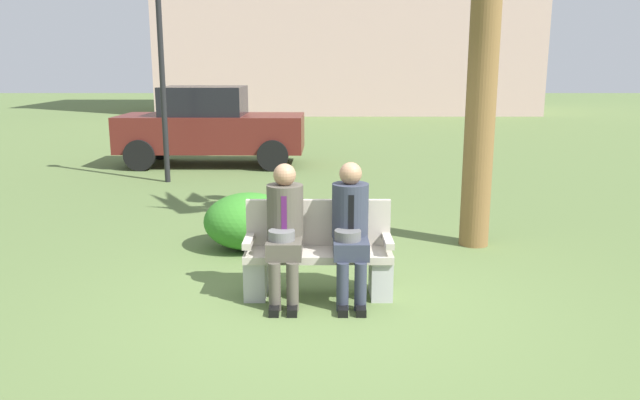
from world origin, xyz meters
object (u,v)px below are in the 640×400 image
at_px(seated_man_left, 286,226).
at_px(street_lamp, 163,55).
at_px(shrub_near_bench, 251,221).
at_px(park_bench, 320,254).
at_px(parked_car_near, 212,126).
at_px(seated_man_right, 352,225).

xyz_separation_m(seated_man_left, street_lamp, (-2.51, 5.88, 1.60)).
bearing_deg(shrub_near_bench, seated_man_left, -72.44).
height_order(park_bench, parked_car_near, parked_car_near).
distance_m(seated_man_left, shrub_near_bench, 1.77).
distance_m(shrub_near_bench, parked_car_near, 6.39).
bearing_deg(parked_car_near, seated_man_left, -75.52).
bearing_deg(park_bench, seated_man_right, -23.02).
relative_size(seated_man_right, parked_car_near, 0.33).
xyz_separation_m(shrub_near_bench, parked_car_near, (-1.50, 6.19, 0.50)).
height_order(seated_man_left, parked_car_near, parked_car_near).
xyz_separation_m(park_bench, parked_car_near, (-2.33, 7.71, 0.44)).
distance_m(seated_man_left, seated_man_right, 0.61).
relative_size(seated_man_left, shrub_near_bench, 1.19).
distance_m(park_bench, shrub_near_bench, 1.73).
height_order(seated_man_left, shrub_near_bench, seated_man_left).
distance_m(park_bench, parked_car_near, 8.07).
bearing_deg(parked_car_near, park_bench, -73.16).
height_order(shrub_near_bench, parked_car_near, parked_car_near).
distance_m(seated_man_right, street_lamp, 6.84).
distance_m(park_bench, seated_man_left, 0.46).
bearing_deg(park_bench, shrub_near_bench, 118.67).
bearing_deg(shrub_near_bench, park_bench, -61.33).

